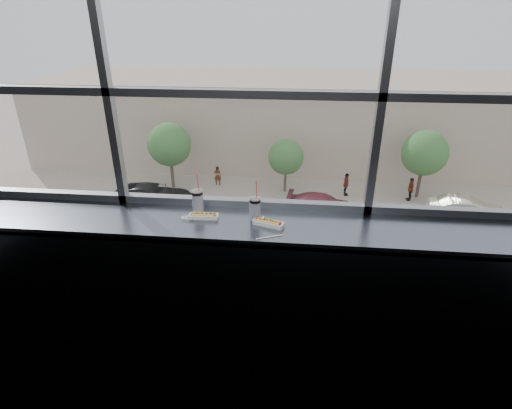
# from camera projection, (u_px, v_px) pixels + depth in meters

# --- Properties ---
(wall_back_lower) EXTENTS (6.00, 0.00, 6.00)m
(wall_back_lower) POSITION_uv_depth(u_px,v_px,m) (243.00, 262.00, 3.50)
(wall_back_lower) COLOR black
(wall_back_lower) RESTS_ON ground
(window_glass) EXTENTS (6.00, 0.00, 6.00)m
(window_glass) POSITION_uv_depth(u_px,v_px,m) (240.00, 49.00, 2.77)
(window_glass) COLOR silver
(window_glass) RESTS_ON ground
(window_mullions) EXTENTS (6.00, 0.08, 2.40)m
(window_mullions) POSITION_uv_depth(u_px,v_px,m) (240.00, 49.00, 2.75)
(window_mullions) COLOR gray
(window_mullions) RESTS_ON ground
(counter) EXTENTS (6.00, 0.55, 0.06)m
(counter) POSITION_uv_depth(u_px,v_px,m) (237.00, 225.00, 3.03)
(counter) COLOR slate
(counter) RESTS_ON ground
(counter_fascia) EXTENTS (6.00, 0.04, 1.04)m
(counter_fascia) POSITION_uv_depth(u_px,v_px,m) (234.00, 301.00, 3.03)
(counter_fascia) COLOR slate
(counter_fascia) RESTS_ON ground
(hotdog_tray_left) EXTENTS (0.23, 0.08, 0.05)m
(hotdog_tray_left) POSITION_uv_depth(u_px,v_px,m) (204.00, 216.00, 3.06)
(hotdog_tray_left) COLOR white
(hotdog_tray_left) RESTS_ON counter
(hotdog_tray_right) EXTENTS (0.24, 0.14, 0.06)m
(hotdog_tray_right) POSITION_uv_depth(u_px,v_px,m) (268.00, 223.00, 2.96)
(hotdog_tray_right) COLOR white
(hotdog_tray_right) RESTS_ON counter
(soda_cup_left) EXTENTS (0.09, 0.09, 0.34)m
(soda_cup_left) POSITION_uv_depth(u_px,v_px,m) (198.00, 200.00, 3.13)
(soda_cup_left) COLOR white
(soda_cup_left) RESTS_ON counter
(soda_cup_right) EXTENTS (0.09, 0.09, 0.34)m
(soda_cup_right) POSITION_uv_depth(u_px,v_px,m) (255.00, 208.00, 3.01)
(soda_cup_right) COLOR white
(soda_cup_right) RESTS_ON counter
(loose_straw) EXTENTS (0.18, 0.08, 0.01)m
(loose_straw) POSITION_uv_depth(u_px,v_px,m) (269.00, 237.00, 2.80)
(loose_straw) COLOR white
(loose_straw) RESTS_ON counter
(wrapper) EXTENTS (0.10, 0.07, 0.03)m
(wrapper) POSITION_uv_depth(u_px,v_px,m) (188.00, 218.00, 3.05)
(wrapper) COLOR silver
(wrapper) RESTS_ON counter
(plaza_ground) EXTENTS (120.00, 120.00, 0.00)m
(plaza_ground) POSITION_uv_depth(u_px,v_px,m) (292.00, 140.00, 47.53)
(plaza_ground) COLOR #AB9C8D
(plaza_ground) RESTS_ON ground
(street_asphalt) EXTENTS (80.00, 10.00, 0.06)m
(street_asphalt) POSITION_uv_depth(u_px,v_px,m) (285.00, 240.00, 26.42)
(street_asphalt) COLOR black
(street_asphalt) RESTS_ON plaza_ground
(far_sidewalk) EXTENTS (80.00, 6.00, 0.04)m
(far_sidewalk) POSITION_uv_depth(u_px,v_px,m) (289.00, 192.00, 33.61)
(far_sidewalk) COLOR #AB9C8D
(far_sidewalk) RESTS_ON plaza_ground
(far_building) EXTENTS (50.00, 14.00, 8.00)m
(far_building) POSITION_uv_depth(u_px,v_px,m) (293.00, 117.00, 40.87)
(far_building) COLOR #BCA994
(far_building) RESTS_ON plaza_ground
(car_far_b) EXTENTS (3.23, 6.35, 2.03)m
(car_far_b) POSITION_uv_depth(u_px,v_px,m) (323.00, 202.00, 29.32)
(car_far_b) COLOR #912F43
(car_far_b) RESTS_ON street_asphalt
(car_near_a) EXTENTS (2.99, 6.09, 1.96)m
(car_near_a) POSITION_uv_depth(u_px,v_px,m) (22.00, 245.00, 23.84)
(car_near_a) COLOR silver
(car_near_a) RESTS_ON street_asphalt
(car_near_b) EXTENTS (2.73, 6.37, 2.11)m
(car_near_b) POSITION_uv_depth(u_px,v_px,m) (134.00, 251.00, 23.16)
(car_near_b) COLOR black
(car_near_b) RESTS_ON street_asphalt
(car_far_c) EXTENTS (3.54, 7.20, 2.32)m
(car_far_c) POSITION_uv_depth(u_px,v_px,m) (468.00, 206.00, 28.31)
(car_far_c) COLOR white
(car_far_c) RESTS_ON street_asphalt
(car_far_a) EXTENTS (3.64, 7.23, 2.32)m
(car_far_a) POSITION_uv_depth(u_px,v_px,m) (154.00, 193.00, 30.44)
(car_far_a) COLOR black
(car_far_a) RESTS_ON street_asphalt
(car_near_c) EXTENTS (3.30, 7.06, 2.30)m
(car_near_c) POSITION_uv_depth(u_px,v_px,m) (268.00, 257.00, 22.40)
(car_near_c) COLOR #AD171E
(car_near_c) RESTS_ON street_asphalt
(car_near_d) EXTENTS (2.61, 5.75, 1.88)m
(car_near_d) POSITION_uv_depth(u_px,v_px,m) (393.00, 267.00, 21.85)
(car_near_d) COLOR white
(car_near_d) RESTS_ON street_asphalt
(pedestrian_d) EXTENTS (0.76, 1.02, 2.29)m
(pedestrian_d) POSITION_uv_depth(u_px,v_px,m) (411.00, 187.00, 31.56)
(pedestrian_d) COLOR #66605B
(pedestrian_d) RESTS_ON far_sidewalk
(pedestrian_c) EXTENTS (0.77, 1.02, 2.30)m
(pedestrian_c) POSITION_uv_depth(u_px,v_px,m) (346.00, 182.00, 32.42)
(pedestrian_c) COLOR #66605B
(pedestrian_c) RESTS_ON far_sidewalk
(pedestrian_a) EXTENTS (0.91, 0.68, 2.05)m
(pedestrian_a) POSITION_uv_depth(u_px,v_px,m) (217.00, 174.00, 34.49)
(pedestrian_a) COLOR #66605B
(pedestrian_a) RESTS_ON far_sidewalk
(tree_left) EXTENTS (3.61, 3.61, 5.63)m
(tree_left) POSITION_uv_depth(u_px,v_px,m) (169.00, 145.00, 32.89)
(tree_left) COLOR #47382B
(tree_left) RESTS_ON far_sidewalk
(tree_center) EXTENTS (2.89, 2.89, 4.52)m
(tree_center) POSITION_uv_depth(u_px,v_px,m) (286.00, 157.00, 32.33)
(tree_center) COLOR #47382B
(tree_center) RESTS_ON far_sidewalk
(tree_right) EXTENTS (3.56, 3.56, 5.56)m
(tree_right) POSITION_uv_depth(u_px,v_px,m) (425.00, 153.00, 31.03)
(tree_right) COLOR #47382B
(tree_right) RESTS_ON far_sidewalk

